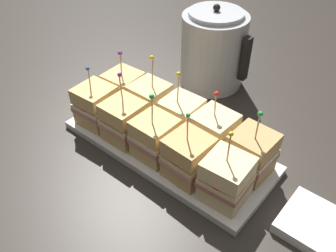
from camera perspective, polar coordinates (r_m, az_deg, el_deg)
name	(u,v)px	position (r m, az deg, el deg)	size (l,w,h in m)	color
ground_plane	(168,148)	(0.88, 0.00, -3.61)	(6.00, 6.00, 0.00)	#2D2823
serving_platter	(168,146)	(0.87, 0.00, -3.18)	(0.52, 0.22, 0.02)	silver
sandwich_front_far_left	(96,105)	(0.92, -11.49, 3.27)	(0.10, 0.10, 0.16)	tan
sandwich_front_left	(124,121)	(0.86, -7.09, 0.78)	(0.09, 0.09, 0.18)	tan
sandwich_front_center	(155,138)	(0.81, -2.11, -1.88)	(0.09, 0.09, 0.17)	tan
sandwich_front_right	(188,158)	(0.76, 3.25, -5.09)	(0.10, 0.10, 0.17)	tan
sandwich_front_far_right	(226,179)	(0.73, 9.30, -8.41)	(0.09, 0.09, 0.17)	beige
sandwich_back_far_left	(124,90)	(0.97, -7.08, 5.82)	(0.09, 0.09, 0.17)	tan
sandwich_back_left	(150,102)	(0.91, -2.97, 3.82)	(0.09, 0.09, 0.18)	#DBB77A
sandwich_back_center	(181,117)	(0.87, 2.11, 1.43)	(0.09, 0.09, 0.18)	beige
sandwich_back_right	(214,133)	(0.82, 7.34, -1.20)	(0.10, 0.10, 0.16)	beige
sandwich_back_far_right	(251,154)	(0.79, 13.23, -4.34)	(0.09, 0.09, 0.17)	tan
kettle_steel	(213,49)	(1.07, 7.27, 12.10)	(0.21, 0.19, 0.25)	#B7BABF
napkin_stack	(314,225)	(0.77, 22.43, -14.40)	(0.13, 0.13, 0.02)	white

